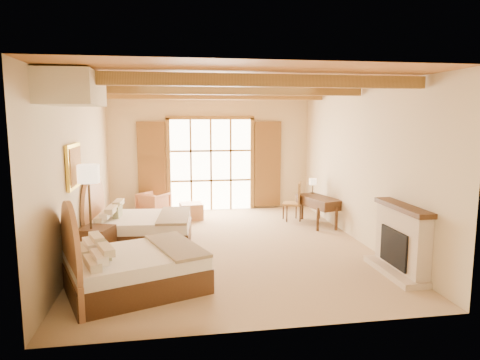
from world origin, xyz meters
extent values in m
plane|color=tan|center=(0.00, 0.00, 0.00)|extent=(7.00, 7.00, 0.00)
plane|color=beige|center=(0.00, 3.50, 1.60)|extent=(5.50, 0.00, 5.50)
plane|color=beige|center=(-2.75, 0.00, 1.60)|extent=(0.00, 7.00, 7.00)
plane|color=beige|center=(2.75, 0.00, 1.60)|extent=(0.00, 7.00, 7.00)
plane|color=#B36835|center=(0.00, 0.00, 3.20)|extent=(7.00, 7.00, 0.00)
cube|color=white|center=(0.00, 3.46, 1.25)|extent=(2.20, 0.02, 2.50)
cube|color=brown|center=(-1.60, 3.43, 1.25)|extent=(0.75, 0.06, 2.40)
cube|color=brown|center=(1.60, 3.43, 1.25)|extent=(0.75, 0.06, 2.40)
cube|color=beige|center=(2.62, -2.00, 0.55)|extent=(0.25, 1.30, 1.10)
cube|color=black|center=(2.55, -2.00, 0.45)|extent=(0.18, 0.80, 0.60)
cube|color=beige|center=(2.53, -2.00, 0.05)|extent=(0.45, 1.40, 0.10)
cube|color=#472D18|center=(2.61, -2.00, 1.12)|extent=(0.30, 1.40, 0.08)
cube|color=yellow|center=(-2.71, -0.75, 1.75)|extent=(0.05, 0.95, 0.75)
cube|color=gold|center=(-2.68, -0.75, 1.75)|extent=(0.02, 0.82, 0.62)
cube|color=beige|center=(-2.40, -2.00, 2.95)|extent=(0.70, 1.40, 0.45)
cube|color=#472D18|center=(-1.64, -1.98, 0.19)|extent=(2.27, 2.00, 0.37)
cube|color=white|center=(-1.64, -1.98, 0.47)|extent=(2.23, 1.96, 0.20)
cube|color=#84725A|center=(-1.00, -1.98, 0.58)|extent=(1.04, 1.57, 0.05)
cube|color=gray|center=(-2.08, -1.98, 0.68)|extent=(0.24, 0.40, 0.22)
cube|color=#472D18|center=(-1.72, 0.33, 0.19)|extent=(2.08, 1.64, 0.38)
cube|color=white|center=(-1.72, 0.33, 0.49)|extent=(2.04, 1.61, 0.21)
cube|color=#84725A|center=(-1.05, 0.33, 0.60)|extent=(0.72, 1.55, 0.05)
cube|color=gray|center=(-2.17, 0.33, 0.71)|extent=(0.15, 0.41, 0.23)
cube|color=#472D18|center=(-2.43, -0.58, 0.32)|extent=(0.67, 0.67, 0.63)
cylinder|color=#372917|center=(-2.50, -0.66, 0.02)|extent=(0.25, 0.25, 0.03)
cylinder|color=#372917|center=(-2.50, -0.66, 0.78)|extent=(0.04, 0.04, 1.50)
cylinder|color=#FFE4B9|center=(-2.50, -0.66, 1.60)|extent=(0.37, 0.37, 0.31)
imported|color=#B7744E|center=(-1.56, 2.91, 0.31)|extent=(0.95, 0.95, 0.62)
cube|color=#AD714C|center=(-0.61, 2.44, 0.20)|extent=(0.60, 0.60, 0.40)
cube|color=#472D18|center=(2.39, 1.36, 0.65)|extent=(0.84, 1.34, 0.04)
cube|color=#472D18|center=(2.39, 1.36, 0.53)|extent=(0.81, 1.30, 0.20)
cube|color=#A87C49|center=(1.87, 1.86, 0.42)|extent=(0.55, 0.55, 0.06)
cube|color=#A87C49|center=(2.06, 1.86, 0.71)|extent=(0.20, 0.41, 0.52)
cylinder|color=#372917|center=(2.42, 1.90, 0.68)|extent=(0.11, 0.11, 0.02)
cylinder|color=#372917|center=(2.42, 1.90, 0.81)|extent=(0.02, 0.02, 0.26)
cylinder|color=#FFE4B9|center=(2.42, 1.90, 0.97)|extent=(0.18, 0.18, 0.15)
camera|label=1|loc=(-1.09, -8.27, 2.56)|focal=32.00mm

